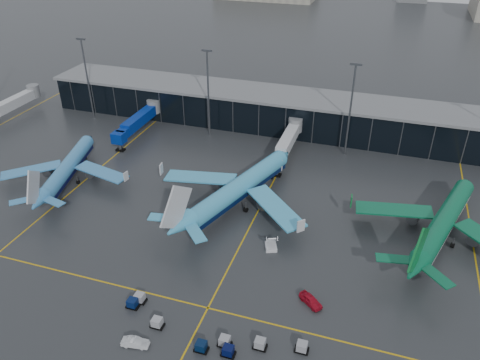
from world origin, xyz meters
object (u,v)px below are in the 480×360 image
(airliner_aer_lingus, at_px, (447,211))
(service_van_white, at_px, (135,342))
(airliner_arkefly, at_px, (66,159))
(mobile_airstair, at_px, (271,245))
(baggage_carts, at_px, (203,331))
(airliner_klm_near, at_px, (240,177))
(service_van_red, at_px, (311,300))

(airliner_aer_lingus, distance_m, service_van_white, 64.66)
(airliner_arkefly, xyz_separation_m, mobile_airstair, (54.75, -10.44, -5.09))
(airliner_aer_lingus, bearing_deg, baggage_carts, -115.61)
(airliner_klm_near, height_order, airliner_aer_lingus, airliner_klm_near)
(airliner_arkefly, distance_m, baggage_carts, 61.37)
(airliner_aer_lingus, height_order, baggage_carts, airliner_aer_lingus)
(mobile_airstair, bearing_deg, baggage_carts, -121.92)
(airliner_klm_near, bearing_deg, service_van_red, -32.47)
(airliner_aer_lingus, relative_size, service_van_white, 9.86)
(service_van_white, bearing_deg, airliner_arkefly, 35.56)
(service_van_red, bearing_deg, mobile_airstair, 77.39)
(service_van_red, bearing_deg, airliner_arkefly, 108.24)
(airliner_klm_near, height_order, mobile_airstair, airliner_klm_near)
(service_van_red, bearing_deg, service_van_white, 163.17)
(baggage_carts, xyz_separation_m, service_van_white, (-9.32, -5.38, -0.04))
(airliner_arkefly, distance_m, airliner_klm_near, 43.98)
(service_van_red, bearing_deg, airliner_klm_near, 76.80)
(airliner_arkefly, xyz_separation_m, airliner_aer_lingus, (87.35, 4.02, 0.75))
(airliner_aer_lingus, bearing_deg, service_van_red, -111.28)
(airliner_arkefly, distance_m, service_van_red, 69.35)
(airliner_arkefly, bearing_deg, mobile_airstair, -25.50)
(airliner_aer_lingus, bearing_deg, airliner_klm_near, -161.00)
(baggage_carts, bearing_deg, airliner_arkefly, 145.01)
(service_van_white, bearing_deg, service_van_red, -64.21)
(airliner_klm_near, relative_size, service_van_red, 9.68)
(baggage_carts, bearing_deg, service_van_white, -150.01)
(airliner_klm_near, xyz_separation_m, mobile_airstair, (10.91, -13.70, -6.25))
(mobile_airstair, xyz_separation_m, service_van_red, (10.46, -12.61, 0.03))
(baggage_carts, distance_m, service_van_red, 19.31)
(airliner_aer_lingus, bearing_deg, mobile_airstair, -138.08)
(airliner_klm_near, bearing_deg, mobile_airstair, -33.03)
(airliner_aer_lingus, relative_size, service_van_red, 9.11)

